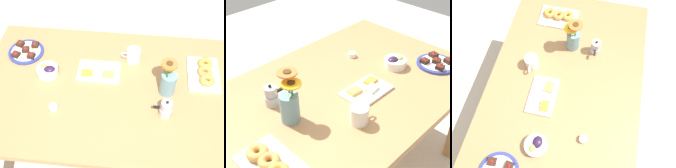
{
  "view_description": "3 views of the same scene",
  "coord_description": "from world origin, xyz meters",
  "views": [
    {
      "loc": [
        -0.12,
        1.16,
        2.18
      ],
      "look_at": [
        0.0,
        0.0,
        0.78
      ],
      "focal_mm": 50.0,
      "sensor_mm": 36.0,
      "label": 1
    },
    {
      "loc": [
        -0.95,
        -0.93,
        1.72
      ],
      "look_at": [
        0.0,
        0.0,
        0.78
      ],
      "focal_mm": 50.0,
      "sensor_mm": 36.0,
      "label": 2
    },
    {
      "loc": [
        0.57,
        0.12,
        2.04
      ],
      "look_at": [
        0.0,
        0.0,
        0.78
      ],
      "focal_mm": 35.0,
      "sensor_mm": 36.0,
      "label": 3
    }
  ],
  "objects": [
    {
      "name": "cheese_platter",
      "position": [
        0.09,
        -0.12,
        0.75
      ],
      "size": [
        0.26,
        0.17,
        0.03
      ],
      "color": "white",
      "rests_on": "dining_table"
    },
    {
      "name": "ground_plane",
      "position": [
        0.0,
        0.0,
        0.0
      ],
      "size": [
        6.0,
        6.0,
        0.0
      ],
      "primitive_type": "plane",
      "color": "beige"
    },
    {
      "name": "dining_table",
      "position": [
        0.0,
        0.0,
        0.65
      ],
      "size": [
        1.6,
        1.0,
        0.74
      ],
      "color": "#A87A4C",
      "rests_on": "ground_plane"
    },
    {
      "name": "moka_pot",
      "position": [
        -0.31,
        0.15,
        0.79
      ],
      "size": [
        0.11,
        0.07,
        0.12
      ],
      "color": "#B7B7BC",
      "rests_on": "dining_table"
    },
    {
      "name": "jam_cup_honey",
      "position": [
        0.31,
        0.18,
        0.76
      ],
      "size": [
        0.05,
        0.05,
        0.03
      ],
      "color": "white",
      "rests_on": "dining_table"
    },
    {
      "name": "dessert_plate",
      "position": [
        0.59,
        -0.24,
        0.75
      ],
      "size": [
        0.23,
        0.23,
        0.05
      ],
      "color": "navy",
      "rests_on": "dining_table"
    },
    {
      "name": "croissant_platter",
      "position": [
        -0.55,
        -0.16,
        0.76
      ],
      "size": [
        0.19,
        0.28,
        0.05
      ],
      "color": "white",
      "rests_on": "dining_table"
    },
    {
      "name": "flower_vase",
      "position": [
        -0.32,
        -0.01,
        0.83
      ],
      "size": [
        0.11,
        0.12,
        0.26
      ],
      "color": "#6B939E",
      "rests_on": "dining_table"
    },
    {
      "name": "grape_bowl",
      "position": [
        0.4,
        -0.07,
        0.77
      ],
      "size": [
        0.13,
        0.13,
        0.07
      ],
      "color": "white",
      "rests_on": "dining_table"
    },
    {
      "name": "coffee_mug",
      "position": [
        -0.11,
        -0.24,
        0.79
      ],
      "size": [
        0.12,
        0.09,
        0.09
      ],
      "color": "white",
      "rests_on": "dining_table"
    }
  ]
}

